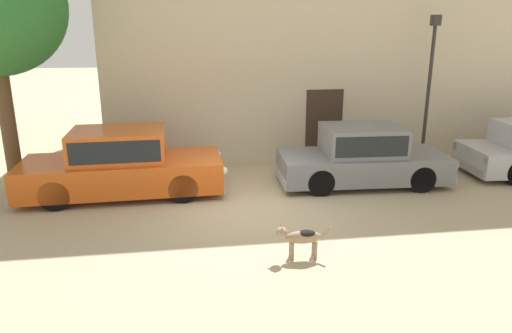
# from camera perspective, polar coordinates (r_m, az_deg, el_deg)

# --- Properties ---
(ground_plane) EXTENTS (80.00, 80.00, 0.00)m
(ground_plane) POSITION_cam_1_polar(r_m,az_deg,el_deg) (10.26, -0.84, -5.18)
(ground_plane) COLOR tan
(parked_sedan_nearest) EXTENTS (4.78, 1.94, 1.57)m
(parked_sedan_nearest) POSITION_cam_1_polar(r_m,az_deg,el_deg) (11.36, -16.11, 0.40)
(parked_sedan_nearest) COLOR #D15619
(parked_sedan_nearest) RESTS_ON ground_plane
(parked_sedan_second) EXTENTS (4.34, 1.91, 1.49)m
(parked_sedan_second) POSITION_cam_1_polar(r_m,az_deg,el_deg) (11.98, 12.84, 1.27)
(parked_sedan_second) COLOR slate
(parked_sedan_second) RESTS_ON ground_plane
(apartment_block) EXTENTS (17.99, 6.07, 8.28)m
(apartment_block) POSITION_cam_1_polar(r_m,az_deg,el_deg) (17.44, 14.71, 17.15)
(apartment_block) COLOR beige
(apartment_block) RESTS_ON ground_plane
(stray_dog_spotted) EXTENTS (1.01, 0.22, 0.62)m
(stray_dog_spotted) POSITION_cam_1_polar(r_m,az_deg,el_deg) (8.05, 5.37, -8.53)
(stray_dog_spotted) COLOR #997F60
(stray_dog_spotted) RESTS_ON ground_plane
(street_lamp) EXTENTS (0.22, 0.22, 4.14)m
(street_lamp) POSITION_cam_1_polar(r_m,az_deg,el_deg) (14.13, 20.53, 10.76)
(street_lamp) COLOR #2D2B28
(street_lamp) RESTS_ON ground_plane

